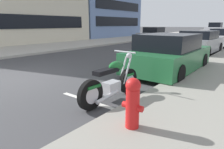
% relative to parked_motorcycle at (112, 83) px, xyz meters
% --- Properties ---
extents(ground_plane, '(260.00, 260.00, 0.00)m').
position_rel_parked_motorcycle_xyz_m(ground_plane, '(-0.39, 3.74, -0.43)').
color(ground_plane, '#3D3D3F').
extents(sidewalk_far_curb, '(120.00, 5.00, 0.14)m').
position_rel_parked_motorcycle_xyz_m(sidewalk_far_curb, '(11.61, 10.40, -0.36)').
color(sidewalk_far_curb, '#ADA89E').
rests_on(sidewalk_far_curb, ground).
extents(parking_stall_stripe, '(0.12, 2.20, 0.01)m').
position_rel_parked_motorcycle_xyz_m(parking_stall_stripe, '(-0.39, 0.18, -0.43)').
color(parking_stall_stripe, silver).
rests_on(parking_stall_stripe, ground).
extents(parked_motorcycle, '(2.03, 0.62, 1.13)m').
position_rel_parked_motorcycle_xyz_m(parked_motorcycle, '(0.00, 0.00, 0.00)').
color(parked_motorcycle, black).
rests_on(parked_motorcycle, ground).
extents(parked_car_mid_block, '(4.19, 1.93, 1.42)m').
position_rel_parked_motorcycle_xyz_m(parked_car_mid_block, '(3.54, 0.06, 0.24)').
color(parked_car_mid_block, '#236638').
rests_on(parked_car_mid_block, ground).
extents(parked_car_behind_motorcycle, '(4.23, 1.96, 1.39)m').
position_rel_parked_motorcycle_xyz_m(parked_car_behind_motorcycle, '(9.32, 0.48, 0.24)').
color(parked_car_behind_motorcycle, gray).
rests_on(parked_car_behind_motorcycle, ground).
extents(parked_car_across_street, '(4.71, 1.99, 1.42)m').
position_rel_parked_motorcycle_xyz_m(parked_car_across_street, '(15.20, 0.11, 0.25)').
color(parked_car_across_street, silver).
rests_on(parked_car_across_street, ground).
extents(crossing_truck, '(2.19, 4.96, 2.06)m').
position_rel_parked_motorcycle_xyz_m(crossing_truck, '(35.51, 4.00, 0.51)').
color(crossing_truck, '#B7B7BC').
rests_on(crossing_truck, ground).
extents(car_opposite_curb, '(4.68, 1.97, 1.46)m').
position_rel_parked_motorcycle_xyz_m(car_opposite_curb, '(16.34, 7.05, 0.24)').
color(car_opposite_curb, gray).
rests_on(car_opposite_curb, ground).
extents(fire_hydrant, '(0.24, 0.36, 0.83)m').
position_rel_parked_motorcycle_xyz_m(fire_hydrant, '(-1.00, -1.19, 0.14)').
color(fire_hydrant, red).
rests_on(fire_hydrant, sidewalk_near_curb).
extents(townhouse_behind_pole, '(10.81, 10.78, 9.48)m').
position_rel_parked_motorcycle_xyz_m(townhouse_behind_pole, '(17.91, 18.05, 4.30)').
color(townhouse_behind_pole, '#6B84B2').
rests_on(townhouse_behind_pole, ground).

